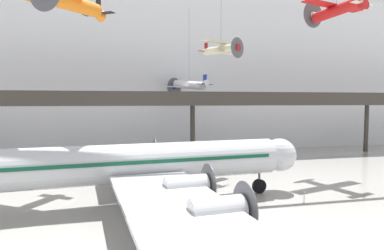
# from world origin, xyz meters

# --- Properties ---
(ground_plane) EXTENTS (260.00, 260.00, 0.00)m
(ground_plane) POSITION_xyz_m (0.00, 0.00, 0.00)
(ground_plane) COLOR #9E9B96
(hangar_back_wall) EXTENTS (140.00, 3.00, 27.12)m
(hangar_back_wall) POSITION_xyz_m (0.00, 37.98, 13.56)
(hangar_back_wall) COLOR silver
(hangar_back_wall) RESTS_ON ground
(mezzanine_walkway) EXTENTS (110.00, 3.20, 9.85)m
(mezzanine_walkway) POSITION_xyz_m (0.00, 28.89, 8.20)
(mezzanine_walkway) COLOR #38332D
(mezzanine_walkway) RESTS_ON ground
(airliner_silver_main) EXTENTS (31.16, 35.42, 9.47)m
(airliner_silver_main) POSITION_xyz_m (-10.12, 8.14, 3.37)
(airliner_silver_main) COLOR silver
(airliner_silver_main) RESTS_ON ground
(suspended_plane_white_twin) EXTENTS (7.92, 7.31, 13.37)m
(suspended_plane_white_twin) POSITION_xyz_m (-0.05, 31.97, 10.96)
(suspended_plane_white_twin) COLOR silver
(suspended_plane_red_highwing) EXTENTS (8.96, 7.54, 5.42)m
(suspended_plane_red_highwing) POSITION_xyz_m (13.24, 15.06, 18.78)
(suspended_plane_red_highwing) COLOR red
(suspended_plane_orange_highwing) EXTENTS (9.08, 8.32, 6.90)m
(suspended_plane_orange_highwing) POSITION_xyz_m (-14.83, 14.36, 17.50)
(suspended_plane_orange_highwing) COLOR orange
(suspended_plane_cream_biplane) EXTENTS (5.93, 5.40, 9.42)m
(suspended_plane_cream_biplane) POSITION_xyz_m (0.73, 18.47, 14.49)
(suspended_plane_cream_biplane) COLOR beige
(stanchion_barrier) EXTENTS (0.36, 0.36, 1.08)m
(stanchion_barrier) POSITION_xyz_m (3.77, 5.31, 0.33)
(stanchion_barrier) COLOR #B2B5BA
(stanchion_barrier) RESTS_ON ground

